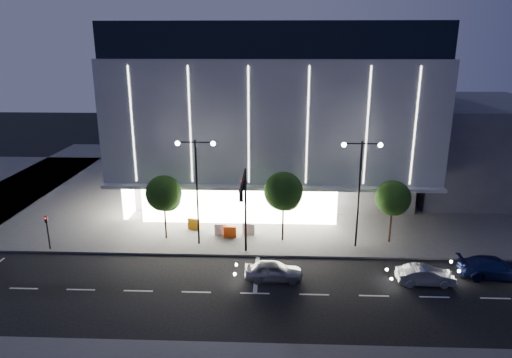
{
  "coord_description": "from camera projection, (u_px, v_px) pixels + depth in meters",
  "views": [
    {
      "loc": [
        3.16,
        -28.82,
        16.28
      ],
      "look_at": [
        1.66,
        8.83,
        5.0
      ],
      "focal_mm": 32.0,
      "sensor_mm": 36.0,
      "label": 1
    }
  ],
  "objects": [
    {
      "name": "traffic_mast",
      "position": [
        244.0,
        200.0,
        34.09
      ],
      "size": [
        0.33,
        5.89,
        7.07
      ],
      "color": "black",
      "rests_on": "ground"
    },
    {
      "name": "barrier_a",
      "position": [
        194.0,
        224.0,
        40.97
      ],
      "size": [
        1.13,
        0.55,
        1.0
      ],
      "primitive_type": "cube",
      "rotation": [
        0.0,
        0.0,
        -0.28
      ],
      "color": "#CD6D0B",
      "rests_on": "sidewalk_museum"
    },
    {
      "name": "car_second",
      "position": [
        425.0,
        275.0,
        31.89
      ],
      "size": [
        4.0,
        1.4,
        1.32
      ],
      "primitive_type": "imported",
      "rotation": [
        0.0,
        0.0,
        1.57
      ],
      "color": "#BABDC3",
      "rests_on": "ground"
    },
    {
      "name": "street_lamp_west",
      "position": [
        197.0,
        177.0,
        36.52
      ],
      "size": [
        3.16,
        0.36,
        9.0
      ],
      "color": "black",
      "rests_on": "ground"
    },
    {
      "name": "ground",
      "position": [
        228.0,
        282.0,
        32.37
      ],
      "size": [
        160.0,
        160.0,
        0.0
      ],
      "primitive_type": "plane",
      "color": "black",
      "rests_on": "ground"
    },
    {
      "name": "car_lead",
      "position": [
        273.0,
        271.0,
        32.45
      ],
      "size": [
        4.16,
        1.7,
        1.41
      ],
      "primitive_type": "imported",
      "rotation": [
        0.0,
        0.0,
        1.58
      ],
      "color": "#95979C",
      "rests_on": "ground"
    },
    {
      "name": "street_lamp_east",
      "position": [
        360.0,
        179.0,
        36.03
      ],
      "size": [
        3.16,
        0.36,
        9.0
      ],
      "color": "black",
      "rests_on": "ground"
    },
    {
      "name": "barrier_b",
      "position": [
        221.0,
        229.0,
        39.78
      ],
      "size": [
        1.11,
        0.31,
        1.0
      ],
      "primitive_type": "cube",
      "rotation": [
        0.0,
        0.0,
        0.05
      ],
      "color": "silver",
      "rests_on": "sidewalk_museum"
    },
    {
      "name": "tree_mid",
      "position": [
        284.0,
        193.0,
        37.7
      ],
      "size": [
        3.25,
        3.25,
        6.15
      ],
      "color": "black",
      "rests_on": "ground"
    },
    {
      "name": "annex_building",
      "position": [
        470.0,
        144.0,
        52.92
      ],
      "size": [
        16.0,
        20.0,
        10.0
      ],
      "primitive_type": "cube",
      "color": "#4C4C51",
      "rests_on": "ground"
    },
    {
      "name": "barrier_d",
      "position": [
        249.0,
        229.0,
        39.9
      ],
      "size": [
        1.13,
        0.5,
        1.0
      ],
      "primitive_type": "cube",
      "rotation": [
        0.0,
        0.0,
        -0.24
      ],
      "color": "silver",
      "rests_on": "sidewalk_museum"
    },
    {
      "name": "museum",
      "position": [
        273.0,
        108.0,
        50.95
      ],
      "size": [
        30.0,
        25.8,
        18.0
      ],
      "color": "#4C4C51",
      "rests_on": "ground"
    },
    {
      "name": "barrier_c",
      "position": [
        230.0,
        232.0,
        39.22
      ],
      "size": [
        1.11,
        0.31,
        1.0
      ],
      "primitive_type": "cube",
      "rotation": [
        0.0,
        0.0,
        -0.05
      ],
      "color": "#FF4E0E",
      "rests_on": "sidewalk_museum"
    },
    {
      "name": "car_third",
      "position": [
        495.0,
        268.0,
        32.8
      ],
      "size": [
        5.19,
        2.35,
        1.48
      ],
      "primitive_type": "imported",
      "rotation": [
        0.0,
        0.0,
        1.51
      ],
      "color": "navy",
      "rests_on": "ground"
    },
    {
      "name": "tree_left",
      "position": [
        164.0,
        195.0,
        38.16
      ],
      "size": [
        3.02,
        3.02,
        5.72
      ],
      "color": "black",
      "rests_on": "ground"
    },
    {
      "name": "sidewalk_museum",
      "position": [
        289.0,
        182.0,
        55.13
      ],
      "size": [
        70.0,
        40.0,
        0.15
      ],
      "primitive_type": "cube",
      "color": "#474747",
      "rests_on": "ground"
    },
    {
      "name": "ped_signal_far",
      "position": [
        47.0,
        229.0,
        36.71
      ],
      "size": [
        0.22,
        0.24,
        3.0
      ],
      "color": "black",
      "rests_on": "ground"
    },
    {
      "name": "tree_right",
      "position": [
        393.0,
        200.0,
        37.48
      ],
      "size": [
        2.91,
        2.91,
        5.51
      ],
      "color": "black",
      "rests_on": "ground"
    }
  ]
}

